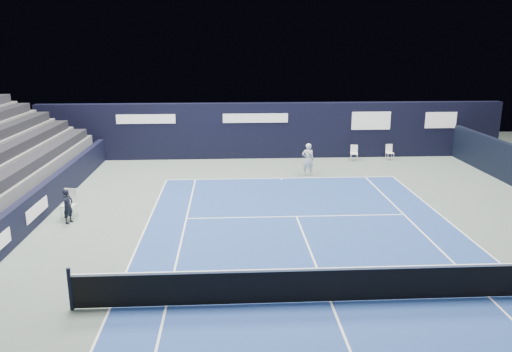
{
  "coord_description": "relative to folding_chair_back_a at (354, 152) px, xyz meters",
  "views": [
    {
      "loc": [
        -2.52,
        -11.19,
        6.32
      ],
      "look_at": [
        -1.46,
        7.55,
        1.3
      ],
      "focal_mm": 35.0,
      "sensor_mm": 36.0,
      "label": 1
    }
  ],
  "objects": [
    {
      "name": "ground",
      "position": [
        -4.43,
        -13.42,
        -0.5
      ],
      "size": [
        48.0,
        48.0,
        0.0
      ],
      "primitive_type": "plane",
      "color": "#516158",
      "rests_on": "ground"
    },
    {
      "name": "court_surface",
      "position": [
        -4.43,
        -15.42,
        -0.49
      ],
      "size": [
        10.97,
        23.77,
        0.01
      ],
      "primitive_type": "cube",
      "color": "navy",
      "rests_on": "ground"
    },
    {
      "name": "folding_chair_back_a",
      "position": [
        0.0,
        0.0,
        0.0
      ],
      "size": [
        0.45,
        0.43,
        0.87
      ],
      "rotation": [
        0.0,
        0.0,
        -0.18
      ],
      "color": "white",
      "rests_on": "ground"
    },
    {
      "name": "folding_chair_back_b",
      "position": [
        2.01,
        0.09,
        -0.0
      ],
      "size": [
        0.41,
        0.4,
        0.87
      ],
      "rotation": [
        0.0,
        0.0,
        0.07
      ],
      "color": "white",
      "rests_on": "ground"
    },
    {
      "name": "line_judge_chair",
      "position": [
        -12.87,
        -8.6,
        0.12
      ],
      "size": [
        0.58,
        0.57,
        1.09
      ],
      "rotation": [
        0.0,
        0.0,
        -0.24
      ],
      "color": "white",
      "rests_on": "ground"
    },
    {
      "name": "line_judge",
      "position": [
        -12.75,
        -9.21,
        0.14
      ],
      "size": [
        0.46,
        0.54,
        1.27
      ],
      "primitive_type": "imported",
      "rotation": [
        0.0,
        0.0,
        1.18
      ],
      "color": "black",
      "rests_on": "ground"
    },
    {
      "name": "court_markings",
      "position": [
        -4.43,
        -15.42,
        -0.49
      ],
      "size": [
        11.03,
        23.83,
        0.0
      ],
      "color": "white",
      "rests_on": "court_surface"
    },
    {
      "name": "tennis_net",
      "position": [
        -4.43,
        -15.42,
        0.01
      ],
      "size": [
        12.9,
        0.1,
        1.1
      ],
      "color": "black",
      "rests_on": "ground"
    },
    {
      "name": "back_sponsor_wall",
      "position": [
        -4.42,
        1.08,
        1.05
      ],
      "size": [
        26.0,
        0.63,
        3.1
      ],
      "color": "black",
      "rests_on": "ground"
    },
    {
      "name": "side_barrier_left",
      "position": [
        -13.92,
        -9.44,
        0.1
      ],
      "size": [
        0.33,
        22.0,
        1.2
      ],
      "color": "black",
      "rests_on": "ground"
    },
    {
      "name": "tennis_player",
      "position": [
        -3.06,
        -3.0,
        0.31
      ],
      "size": [
        0.61,
        0.83,
        1.6
      ],
      "color": "silver",
      "rests_on": "ground"
    }
  ]
}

